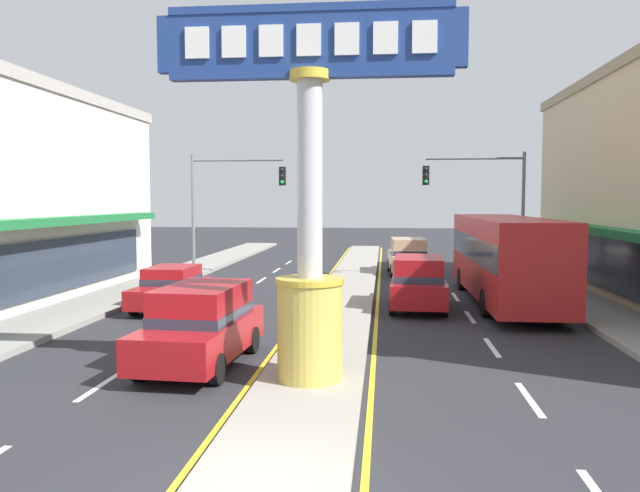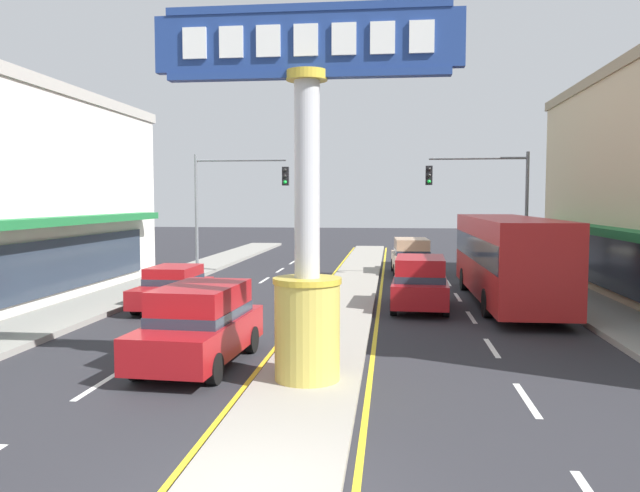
{
  "view_description": "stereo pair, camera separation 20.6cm",
  "coord_description": "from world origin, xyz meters",
  "px_view_note": "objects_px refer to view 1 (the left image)",
  "views": [
    {
      "loc": [
        1.55,
        -7.8,
        3.94
      ],
      "look_at": [
        -0.3,
        10.29,
        2.6
      ],
      "focal_mm": 35.54,
      "sensor_mm": 36.0,
      "label": 1
    },
    {
      "loc": [
        1.75,
        -7.78,
        3.94
      ],
      "look_at": [
        -0.3,
        10.29,
        2.6
      ],
      "focal_mm": 35.54,
      "sensor_mm": 36.0,
      "label": 2
    }
  ],
  "objects_px": {
    "district_sign": "(310,215)",
    "suv_far_left_oncoming": "(418,282)",
    "suv_far_right_lane": "(201,324)",
    "sedan_near_left_lane": "(171,287)",
    "bus_near_right_lane": "(505,254)",
    "suv_mid_left_lane": "(408,256)",
    "traffic_light_right_side": "(486,193)",
    "traffic_light_left_side": "(227,193)"
  },
  "relations": [
    {
      "from": "bus_near_right_lane",
      "to": "suv_far_left_oncoming",
      "type": "distance_m",
      "value": 3.8
    },
    {
      "from": "sedan_near_left_lane",
      "to": "suv_mid_left_lane",
      "type": "relative_size",
      "value": 0.93
    },
    {
      "from": "traffic_light_right_side",
      "to": "suv_mid_left_lane",
      "type": "xyz_separation_m",
      "value": [
        -3.58,
        2.38,
        -3.26
      ]
    },
    {
      "from": "district_sign",
      "to": "suv_far_left_oncoming",
      "type": "height_order",
      "value": "district_sign"
    },
    {
      "from": "traffic_light_left_side",
      "to": "suv_far_right_lane",
      "type": "height_order",
      "value": "traffic_light_left_side"
    },
    {
      "from": "suv_far_right_lane",
      "to": "district_sign",
      "type": "bearing_deg",
      "value": -27.0
    },
    {
      "from": "district_sign",
      "to": "traffic_light_right_side",
      "type": "bearing_deg",
      "value": 70.5
    },
    {
      "from": "traffic_light_left_side",
      "to": "sedan_near_left_lane",
      "type": "xyz_separation_m",
      "value": [
        0.29,
        -9.32,
        -3.46
      ]
    },
    {
      "from": "suv_far_left_oncoming",
      "to": "district_sign",
      "type": "bearing_deg",
      "value": -105.93
    },
    {
      "from": "traffic_light_left_side",
      "to": "suv_far_right_lane",
      "type": "distance_m",
      "value": 17.44
    },
    {
      "from": "district_sign",
      "to": "traffic_light_right_side",
      "type": "height_order",
      "value": "district_sign"
    },
    {
      "from": "district_sign",
      "to": "suv_far_left_oncoming",
      "type": "xyz_separation_m",
      "value": [
        2.77,
        9.71,
        -2.63
      ]
    },
    {
      "from": "district_sign",
      "to": "suv_far_right_lane",
      "type": "bearing_deg",
      "value": 153.0
    },
    {
      "from": "traffic_light_right_side",
      "to": "suv_far_right_lane",
      "type": "relative_size",
      "value": 1.32
    },
    {
      "from": "bus_near_right_lane",
      "to": "suv_mid_left_lane",
      "type": "relative_size",
      "value": 2.4
    },
    {
      "from": "traffic_light_right_side",
      "to": "bus_near_right_lane",
      "type": "bearing_deg",
      "value": -92.47
    },
    {
      "from": "traffic_light_right_side",
      "to": "suv_mid_left_lane",
      "type": "distance_m",
      "value": 5.4
    },
    {
      "from": "district_sign",
      "to": "traffic_light_left_side",
      "type": "relative_size",
      "value": 1.25
    },
    {
      "from": "traffic_light_right_side",
      "to": "bus_near_right_lane",
      "type": "distance_m",
      "value": 7.03
    },
    {
      "from": "sedan_near_left_lane",
      "to": "traffic_light_right_side",
      "type": "bearing_deg",
      "value": 36.26
    },
    {
      "from": "traffic_light_right_side",
      "to": "sedan_near_left_lane",
      "type": "relative_size",
      "value": 1.43
    },
    {
      "from": "bus_near_right_lane",
      "to": "suv_far_left_oncoming",
      "type": "height_order",
      "value": "bus_near_right_lane"
    },
    {
      "from": "traffic_light_right_side",
      "to": "suv_far_right_lane",
      "type": "distance_m",
      "value": 19.18
    },
    {
      "from": "district_sign",
      "to": "suv_far_left_oncoming",
      "type": "relative_size",
      "value": 1.65
    },
    {
      "from": "suv_far_left_oncoming",
      "to": "traffic_light_right_side",
      "type": "bearing_deg",
      "value": 66.5
    },
    {
      "from": "sedan_near_left_lane",
      "to": "suv_mid_left_lane",
      "type": "bearing_deg",
      "value": 52.43
    },
    {
      "from": "sedan_near_left_lane",
      "to": "suv_far_left_oncoming",
      "type": "relative_size",
      "value": 0.93
    },
    {
      "from": "sedan_near_left_lane",
      "to": "suv_far_left_oncoming",
      "type": "distance_m",
      "value": 8.89
    },
    {
      "from": "traffic_light_right_side",
      "to": "sedan_near_left_lane",
      "type": "xyz_separation_m",
      "value": [
        -12.43,
        -9.12,
        -3.46
      ]
    },
    {
      "from": "traffic_light_left_side",
      "to": "sedan_near_left_lane",
      "type": "relative_size",
      "value": 1.43
    },
    {
      "from": "suv_mid_left_lane",
      "to": "district_sign",
      "type": "bearing_deg",
      "value": -97.77
    },
    {
      "from": "suv_far_right_lane",
      "to": "suv_mid_left_lane",
      "type": "bearing_deg",
      "value": 73.68
    },
    {
      "from": "district_sign",
      "to": "suv_far_right_lane",
      "type": "height_order",
      "value": "district_sign"
    },
    {
      "from": "suv_far_right_lane",
      "to": "suv_far_left_oncoming",
      "type": "xyz_separation_m",
      "value": [
        5.54,
        8.3,
        0.0
      ]
    },
    {
      "from": "bus_near_right_lane",
      "to": "traffic_light_right_side",
      "type": "bearing_deg",
      "value": 87.53
    },
    {
      "from": "bus_near_right_lane",
      "to": "traffic_light_left_side",
      "type": "bearing_deg",
      "value": 151.3
    },
    {
      "from": "suv_far_right_lane",
      "to": "suv_far_left_oncoming",
      "type": "distance_m",
      "value": 9.97
    },
    {
      "from": "district_sign",
      "to": "traffic_light_left_side",
      "type": "distance_m",
      "value": 19.25
    },
    {
      "from": "traffic_light_left_side",
      "to": "suv_mid_left_lane",
      "type": "height_order",
      "value": "traffic_light_left_side"
    },
    {
      "from": "traffic_light_left_side",
      "to": "suv_far_left_oncoming",
      "type": "xyz_separation_m",
      "value": [
        9.13,
        -8.45,
        -3.26
      ]
    },
    {
      "from": "district_sign",
      "to": "traffic_light_right_side",
      "type": "xyz_separation_m",
      "value": [
        6.36,
        17.96,
        0.63
      ]
    },
    {
      "from": "suv_mid_left_lane",
      "to": "traffic_light_right_side",
      "type": "bearing_deg",
      "value": -33.65
    }
  ]
}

